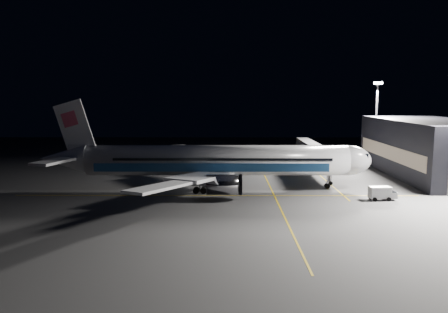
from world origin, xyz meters
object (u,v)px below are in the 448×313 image
safety_cone_a (235,179)px  safety_cone_b (221,173)px  service_truck (382,193)px  jet_bridge (316,152)px  baggage_tug (192,173)px  floodlight_mast_north (376,115)px  airliner (211,161)px  safety_cone_c (227,174)px

safety_cone_a → safety_cone_b: size_ratio=0.82×
service_truck → jet_bridge: bearing=95.6°
service_truck → baggage_tug: 39.10m
safety_cone_b → safety_cone_a: bearing=-65.7°
floodlight_mast_north → safety_cone_a: size_ratio=37.01×
airliner → safety_cone_a: 9.93m
safety_cone_b → safety_cone_c: bearing=0.0°
safety_cone_a → safety_cone_b: (-2.99, 6.62, 0.06)m
safety_cone_a → airliner: bearing=-121.4°
service_truck → safety_cone_c: bearing=132.3°
airliner → safety_cone_b: (1.51, 14.00, -4.82)m
baggage_tug → safety_cone_b: baggage_tug is taller
service_truck → airliner: bearing=156.5°
floodlight_mast_north → service_truck: 44.41m
airliner → baggage_tug: bearing=111.5°
baggage_tug → safety_cone_c: bearing=38.5°
airliner → jet_bridge: size_ratio=1.79×
baggage_tug → airliner: bearing=-47.9°
baggage_tug → safety_cone_a: baggage_tug is taller
jet_bridge → safety_cone_c: size_ratio=65.72×
floodlight_mast_north → safety_cone_a: 45.71m
safety_cone_b → safety_cone_c: 1.32m
floodlight_mast_north → safety_cone_c: size_ratio=39.55×
service_truck → safety_cone_c: size_ratio=8.79×
airliner → service_truck: airliner is taller
floodlight_mast_north → safety_cone_b: floodlight_mast_north is taller
airliner → safety_cone_b: airliner is taller
baggage_tug → safety_cone_a: (9.08, -4.23, -0.44)m
floodlight_mast_north → safety_cone_c: (-38.24, -17.99, -12.11)m
safety_cone_b → safety_cone_c: (1.32, 0.00, -0.08)m
jet_bridge → service_truck: bearing=-78.6°
floodlight_mast_north → safety_cone_b: bearing=-155.6°
jet_bridge → service_truck: (5.49, -27.19, -3.37)m
baggage_tug → floodlight_mast_north: bearing=44.6°
jet_bridge → service_truck: size_ratio=7.48×
floodlight_mast_north → safety_cone_b: (-39.57, -17.99, -12.03)m
airliner → safety_cone_a: bearing=58.6°
service_truck → baggage_tug: service_truck is taller
safety_cone_b → baggage_tug: bearing=-158.6°
airliner → floodlight_mast_north: 52.56m
safety_cone_c → airliner: bearing=-101.4°
jet_bridge → safety_cone_b: (-21.57, -4.06, -4.24)m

